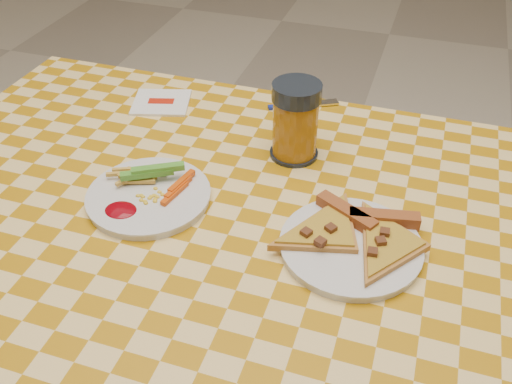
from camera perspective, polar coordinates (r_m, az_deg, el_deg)
table at (r=0.98m, az=-1.98°, el=-6.13°), size 1.28×0.88×0.76m
plate_left at (r=0.98m, az=-10.66°, el=-0.51°), size 0.24×0.24×0.01m
plate_right at (r=0.89m, az=9.43°, el=-5.45°), size 0.28×0.28×0.01m
fries_veggies at (r=0.99m, az=-10.84°, el=0.83°), size 0.16×0.15×0.04m
pizza_slices at (r=0.89m, az=9.96°, el=-4.14°), size 0.29×0.25×0.02m
drink_glass at (r=1.04m, az=3.96°, el=7.03°), size 0.09×0.09×0.15m
napkin at (r=1.26m, az=-9.45°, el=8.84°), size 0.14×0.14×0.01m
fork at (r=1.23m, az=4.86°, el=8.72°), size 0.14×0.09×0.01m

